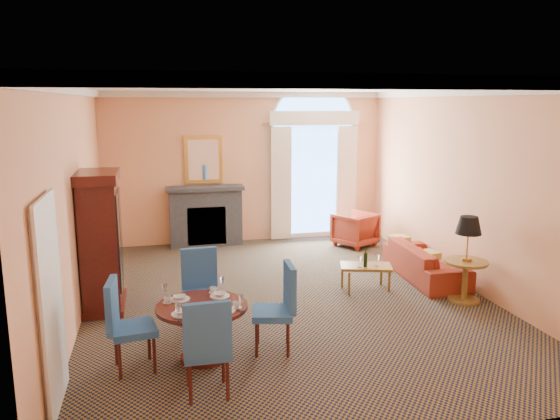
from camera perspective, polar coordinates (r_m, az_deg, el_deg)
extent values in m
plane|color=black|center=(8.55, 0.77, -9.22)|extent=(7.50, 7.50, 0.00)
cube|color=#FCAC78|center=(11.77, -3.61, 4.43)|extent=(6.00, 0.04, 3.20)
cube|color=#FCAC78|center=(7.97, -20.63, 0.48)|extent=(0.04, 7.50, 3.20)
cube|color=#FCAC78|center=(9.31, 19.03, 2.04)|extent=(0.04, 7.50, 3.20)
cube|color=white|center=(8.02, 0.83, 12.75)|extent=(6.00, 7.50, 0.04)
cube|color=white|center=(8.02, 0.83, 12.32)|extent=(6.00, 7.50, 0.12)
cube|color=white|center=(5.81, -22.81, -9.35)|extent=(0.08, 0.90, 2.06)
cube|color=#3F444B|center=(11.62, -7.77, -0.74)|extent=(1.50, 0.40, 1.20)
cube|color=#3F444B|center=(11.48, -7.84, 2.36)|extent=(1.60, 0.46, 0.08)
cube|color=gold|center=(11.60, -8.00, 5.24)|extent=(0.80, 0.04, 1.00)
cube|color=white|center=(11.58, -8.00, 5.23)|extent=(0.64, 0.02, 0.84)
cube|color=white|center=(12.13, 3.43, 2.97)|extent=(1.90, 0.04, 2.50)
cube|color=#84ACDD|center=(12.12, 3.45, 2.96)|extent=(1.70, 0.02, 2.30)
cylinder|color=white|center=(12.02, 3.50, 8.87)|extent=(1.90, 0.04, 1.90)
cube|color=silver|center=(11.83, 0.11, 2.77)|extent=(0.45, 0.06, 2.45)
cube|color=silver|center=(12.25, 6.96, 2.98)|extent=(0.45, 0.06, 2.45)
cube|color=silver|center=(11.90, 3.68, 9.57)|extent=(2.00, 0.08, 0.30)
cube|color=#37100C|center=(8.34, -18.18, -3.59)|extent=(0.51, 0.94, 1.87)
cube|color=#37100C|center=(8.15, -18.61, 3.30)|extent=(0.58, 1.03, 0.15)
cube|color=#37100C|center=(8.60, -17.81, -9.33)|extent=(0.58, 1.03, 0.09)
cylinder|color=#37100C|center=(6.49, -8.17, -9.99)|extent=(1.07, 1.07, 0.04)
cylinder|color=#37100C|center=(6.62, -8.09, -12.70)|extent=(0.14, 0.14, 0.63)
cylinder|color=#37100C|center=(6.74, -8.02, -14.94)|extent=(0.53, 0.53, 0.05)
cylinder|color=silver|center=(6.72, -6.31, -8.92)|extent=(0.24, 0.24, 0.01)
imported|color=silver|center=(6.71, -6.31, -8.72)|extent=(0.15, 0.15, 0.04)
imported|color=silver|center=(6.84, -7.00, -8.25)|extent=(0.09, 0.09, 0.07)
cylinder|color=silver|center=(6.69, -10.43, -9.15)|extent=(0.24, 0.24, 0.01)
imported|color=silver|center=(6.68, -10.44, -8.95)|extent=(0.15, 0.15, 0.04)
imported|color=silver|center=(6.61, -11.69, -9.11)|extent=(0.09, 0.09, 0.07)
cylinder|color=silver|center=(6.24, -10.20, -10.65)|extent=(0.24, 0.24, 0.01)
imported|color=silver|center=(6.23, -10.21, -10.44)|extent=(0.15, 0.15, 0.04)
imported|color=silver|center=(6.10, -9.52, -10.81)|extent=(0.09, 0.09, 0.07)
cylinder|color=silver|center=(6.28, -5.77, -10.39)|extent=(0.24, 0.24, 0.01)
imported|color=silver|center=(6.27, -5.77, -10.18)|extent=(0.15, 0.15, 0.04)
imported|color=silver|center=(6.34, -4.52, -9.79)|extent=(0.09, 0.09, 0.07)
cube|color=#245491|center=(7.34, -8.33, -8.88)|extent=(0.52, 0.52, 0.08)
cube|color=#245491|center=(7.45, -8.45, -6.06)|extent=(0.48, 0.10, 0.57)
cylinder|color=#37100C|center=(7.60, -6.84, -10.20)|extent=(0.04, 0.04, 0.44)
cylinder|color=#37100C|center=(7.61, -9.70, -10.27)|extent=(0.04, 0.04, 0.44)
cylinder|color=#37100C|center=(7.26, -6.78, -11.28)|extent=(0.04, 0.04, 0.44)
cylinder|color=#37100C|center=(7.26, -9.79, -11.34)|extent=(0.04, 0.04, 0.44)
cube|color=#245491|center=(5.84, -7.66, -14.30)|extent=(0.48, 0.48, 0.08)
cube|color=#245491|center=(5.51, -7.59, -12.34)|extent=(0.48, 0.09, 0.57)
cylinder|color=#37100C|center=(5.78, -9.35, -17.52)|extent=(0.04, 0.04, 0.44)
cylinder|color=#37100C|center=(5.81, -5.49, -17.27)|extent=(0.04, 0.04, 0.44)
cylinder|color=#37100C|center=(6.11, -9.57, -15.85)|extent=(0.04, 0.04, 0.44)
cylinder|color=#37100C|center=(6.14, -5.95, -15.63)|extent=(0.04, 0.04, 0.44)
cube|color=#245491|center=(6.71, -0.79, -10.72)|extent=(0.57, 0.57, 0.08)
cube|color=#245491|center=(6.66, 1.03, -8.04)|extent=(0.10, 0.48, 0.57)
cylinder|color=#37100C|center=(6.64, 0.86, -13.40)|extent=(0.04, 0.04, 0.44)
cylinder|color=#37100C|center=(6.98, 0.79, -12.12)|extent=(0.04, 0.04, 0.44)
cylinder|color=#37100C|center=(6.64, -2.46, -13.40)|extent=(0.04, 0.04, 0.44)
cylinder|color=#37100C|center=(6.99, -2.34, -12.12)|extent=(0.04, 0.04, 0.44)
cube|color=#245491|center=(6.48, -15.04, -11.95)|extent=(0.55, 0.55, 0.08)
cube|color=#245491|center=(6.36, -17.16, -9.50)|extent=(0.12, 0.48, 0.57)
cylinder|color=#37100C|center=(6.74, -16.75, -13.54)|extent=(0.04, 0.04, 0.44)
cylinder|color=#37100C|center=(6.40, -16.40, -14.89)|extent=(0.04, 0.04, 0.44)
cylinder|color=#37100C|center=(6.77, -13.53, -13.22)|extent=(0.04, 0.04, 0.44)
cylinder|color=#37100C|center=(6.44, -12.99, -14.54)|extent=(0.04, 0.04, 0.44)
imported|color=maroon|center=(9.73, 14.94, -5.26)|extent=(0.86, 2.01, 0.58)
imported|color=maroon|center=(11.60, 7.81, -2.01)|extent=(1.04, 1.05, 0.71)
cube|color=olive|center=(8.92, 8.97, -5.86)|extent=(0.90, 0.66, 0.04)
cylinder|color=olive|center=(8.72, 7.23, -7.64)|extent=(0.04, 0.04, 0.36)
cylinder|color=olive|center=(8.97, 11.36, -7.23)|extent=(0.04, 0.04, 0.36)
cylinder|color=olive|center=(9.01, 6.51, -7.00)|extent=(0.04, 0.04, 0.36)
cylinder|color=olive|center=(9.25, 10.53, -6.63)|extent=(0.04, 0.04, 0.36)
cylinder|color=olive|center=(8.72, 18.88, -5.17)|extent=(0.64, 0.64, 0.04)
cylinder|color=olive|center=(8.81, 18.75, -7.17)|extent=(0.09, 0.09, 0.60)
cylinder|color=olive|center=(8.90, 18.64, -8.86)|extent=(0.47, 0.47, 0.04)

